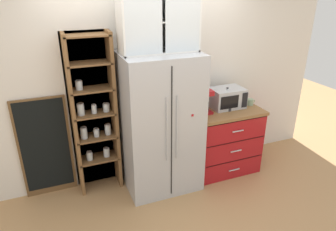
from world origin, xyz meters
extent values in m
plane|color=tan|center=(0.00, 0.00, 0.00)|extent=(10.81, 10.81, 0.00)
cube|color=silver|center=(0.00, 0.40, 1.27)|extent=(5.10, 0.10, 2.55)
cube|color=#B7BABF|center=(0.00, -0.01, 0.87)|extent=(0.91, 0.71, 1.73)
cube|color=black|center=(0.00, -0.37, 0.87)|extent=(0.01, 0.01, 1.60)
cylinder|color=#B7BABF|center=(-0.06, -0.38, 0.95)|extent=(0.02, 0.02, 0.78)
cylinder|color=#B7BABF|center=(0.06, -0.38, 0.95)|extent=(0.02, 0.02, 0.78)
cube|color=red|center=(0.25, -0.37, 1.08)|extent=(0.02, 0.01, 0.02)
cube|color=brown|center=(-0.75, 0.37, 0.99)|extent=(0.56, 0.04, 1.98)
cube|color=brown|center=(-0.99, 0.22, 0.99)|extent=(0.04, 0.26, 1.98)
cube|color=brown|center=(-0.51, 0.22, 0.99)|extent=(0.04, 0.26, 1.98)
cube|color=brown|center=(-0.75, 0.22, 0.42)|extent=(0.50, 0.26, 0.02)
cylinder|color=silver|center=(-0.86, 0.20, 0.47)|extent=(0.07, 0.07, 0.10)
cylinder|color=#CCB78C|center=(-0.86, 0.20, 0.46)|extent=(0.06, 0.06, 0.07)
cylinder|color=#B2B2B7|center=(-0.86, 0.20, 0.53)|extent=(0.07, 0.07, 0.01)
cylinder|color=silver|center=(-0.65, 0.21, 0.48)|extent=(0.08, 0.08, 0.11)
cylinder|color=beige|center=(-0.65, 0.21, 0.46)|extent=(0.07, 0.07, 0.07)
cylinder|color=#B2B2B7|center=(-0.65, 0.21, 0.54)|extent=(0.07, 0.07, 0.01)
cube|color=brown|center=(-0.75, 0.22, 0.72)|extent=(0.50, 0.26, 0.02)
cylinder|color=silver|center=(-0.90, 0.21, 0.80)|extent=(0.08, 0.08, 0.13)
cylinder|color=white|center=(-0.90, 0.21, 0.78)|extent=(0.07, 0.07, 0.09)
cylinder|color=#B2B2B7|center=(-0.90, 0.21, 0.87)|extent=(0.08, 0.08, 0.01)
cylinder|color=silver|center=(-0.75, 0.21, 0.78)|extent=(0.07, 0.07, 0.09)
cylinder|color=#382316|center=(-0.75, 0.21, 0.76)|extent=(0.06, 0.06, 0.06)
cylinder|color=#B2B2B7|center=(-0.75, 0.21, 0.83)|extent=(0.06, 0.06, 0.01)
cylinder|color=silver|center=(-0.61, 0.21, 0.79)|extent=(0.07, 0.07, 0.12)
cylinder|color=#E0C67F|center=(-0.61, 0.21, 0.77)|extent=(0.06, 0.06, 0.08)
cylinder|color=#B2B2B7|center=(-0.61, 0.21, 0.86)|extent=(0.07, 0.07, 0.01)
cube|color=brown|center=(-0.75, 0.22, 1.02)|extent=(0.50, 0.26, 0.02)
cylinder|color=silver|center=(-0.90, 0.21, 1.10)|extent=(0.08, 0.08, 0.13)
cylinder|color=#B77A38|center=(-0.90, 0.21, 1.08)|extent=(0.07, 0.07, 0.09)
cylinder|color=#B2B2B7|center=(-0.90, 0.21, 1.17)|extent=(0.08, 0.08, 0.01)
cylinder|color=silver|center=(-0.75, 0.21, 1.08)|extent=(0.06, 0.06, 0.10)
cylinder|color=brown|center=(-0.75, 0.21, 1.07)|extent=(0.05, 0.05, 0.07)
cylinder|color=#B2B2B7|center=(-0.75, 0.21, 1.14)|extent=(0.06, 0.06, 0.01)
cylinder|color=silver|center=(-0.61, 0.22, 1.08)|extent=(0.08, 0.08, 0.09)
cylinder|color=#2D2D2D|center=(-0.61, 0.22, 1.06)|extent=(0.07, 0.07, 0.06)
cylinder|color=#B2B2B7|center=(-0.61, 0.22, 1.13)|extent=(0.07, 0.07, 0.01)
cube|color=brown|center=(-0.75, 0.22, 1.33)|extent=(0.50, 0.26, 0.02)
cylinder|color=silver|center=(-0.89, 0.23, 1.38)|extent=(0.08, 0.08, 0.10)
cylinder|color=white|center=(-0.89, 0.23, 1.37)|extent=(0.07, 0.07, 0.06)
cylinder|color=#B2B2B7|center=(-0.89, 0.23, 1.44)|extent=(0.08, 0.08, 0.01)
cube|color=brown|center=(-0.75, 0.22, 1.63)|extent=(0.50, 0.26, 0.02)
cube|color=brown|center=(-0.75, 0.22, 1.94)|extent=(0.50, 0.26, 0.02)
cube|color=#A8161C|center=(0.94, 0.03, 0.43)|extent=(0.89, 0.64, 0.87)
cube|color=olive|center=(0.94, 0.03, 0.89)|extent=(0.92, 0.67, 0.04)
cube|color=black|center=(0.94, -0.29, 0.28)|extent=(0.87, 0.00, 0.01)
cube|color=silver|center=(0.94, -0.30, 0.14)|extent=(0.16, 0.01, 0.01)
cube|color=black|center=(0.94, -0.29, 0.57)|extent=(0.87, 0.00, 0.01)
cube|color=silver|center=(0.94, -0.30, 0.43)|extent=(0.16, 0.01, 0.01)
cube|color=black|center=(0.94, -0.29, 0.86)|extent=(0.87, 0.00, 0.01)
cube|color=silver|center=(0.94, -0.30, 0.72)|extent=(0.16, 0.01, 0.01)
cube|color=#B7BABF|center=(0.98, 0.08, 1.04)|extent=(0.44, 0.32, 0.26)
cube|color=black|center=(0.92, -0.08, 1.04)|extent=(0.26, 0.01, 0.17)
cube|color=black|center=(1.15, -0.08, 1.04)|extent=(0.08, 0.01, 0.20)
cube|color=#A8161C|center=(0.61, 0.01, 0.92)|extent=(0.17, 0.20, 0.03)
cube|color=#A8161C|center=(0.61, 0.08, 1.06)|extent=(0.17, 0.06, 0.30)
cube|color=#A8161C|center=(0.61, 0.01, 1.19)|extent=(0.17, 0.20, 0.06)
cylinder|color=black|center=(0.61, 0.00, 1.00)|extent=(0.11, 0.11, 0.12)
cylinder|color=#8CA37F|center=(1.32, 0.02, 0.95)|extent=(0.09, 0.09, 0.09)
torus|color=#8CA37F|center=(1.37, 0.02, 0.96)|extent=(0.05, 0.01, 0.05)
cylinder|color=#2D2D33|center=(0.94, -0.05, 0.95)|extent=(0.08, 0.08, 0.09)
torus|color=#2D2D33|center=(0.99, -0.05, 0.96)|extent=(0.05, 0.01, 0.05)
cylinder|color=silver|center=(0.94, 0.02, 1.02)|extent=(0.07, 0.07, 0.22)
cone|color=silver|center=(0.94, 0.02, 1.13)|extent=(0.07, 0.07, 0.04)
cylinder|color=silver|center=(0.94, 0.02, 1.16)|extent=(0.03, 0.03, 0.07)
cylinder|color=black|center=(0.94, 0.02, 1.20)|extent=(0.03, 0.03, 0.01)
cube|color=silver|center=(0.00, 0.16, 2.07)|extent=(0.87, 0.02, 0.67)
cube|color=silver|center=(0.00, 0.01, 1.74)|extent=(0.87, 0.32, 0.02)
cube|color=silver|center=(-0.43, 0.01, 2.07)|extent=(0.02, 0.32, 0.67)
cube|color=silver|center=(0.43, 0.01, 2.07)|extent=(0.02, 0.32, 0.67)
cube|color=silver|center=(0.00, 0.01, 2.07)|extent=(0.84, 0.30, 0.02)
cube|color=silver|center=(-0.22, -0.14, 2.07)|extent=(0.40, 0.01, 0.63)
cube|color=silver|center=(0.22, -0.14, 2.07)|extent=(0.40, 0.01, 0.63)
cylinder|color=silver|center=(-0.31, 0.01, 1.76)|extent=(0.05, 0.05, 0.00)
cylinder|color=silver|center=(-0.31, 0.01, 1.79)|extent=(0.01, 0.01, 0.07)
cone|color=silver|center=(-0.31, 0.01, 1.85)|extent=(0.06, 0.06, 0.05)
cylinder|color=silver|center=(0.00, 0.01, 1.76)|extent=(0.05, 0.05, 0.00)
cylinder|color=silver|center=(0.00, 0.01, 1.79)|extent=(0.01, 0.01, 0.07)
cone|color=silver|center=(0.00, 0.01, 1.85)|extent=(0.06, 0.06, 0.05)
cylinder|color=silver|center=(0.31, 0.01, 1.76)|extent=(0.05, 0.05, 0.00)
cylinder|color=silver|center=(0.31, 0.01, 1.79)|extent=(0.01, 0.01, 0.07)
cone|color=silver|center=(0.31, 0.01, 1.85)|extent=(0.06, 0.06, 0.05)
cylinder|color=white|center=(-0.26, 0.01, 2.11)|extent=(0.06, 0.06, 0.07)
cylinder|color=white|center=(0.00, 0.01, 2.11)|extent=(0.06, 0.06, 0.07)
cylinder|color=white|center=(0.26, 0.01, 2.11)|extent=(0.06, 0.06, 0.07)
cube|color=brown|center=(-1.35, 0.33, 0.63)|extent=(0.60, 0.04, 1.26)
cube|color=black|center=(-1.35, 0.31, 0.66)|extent=(0.54, 0.01, 1.16)
camera|label=1|loc=(-1.19, -3.23, 2.45)|focal=33.01mm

